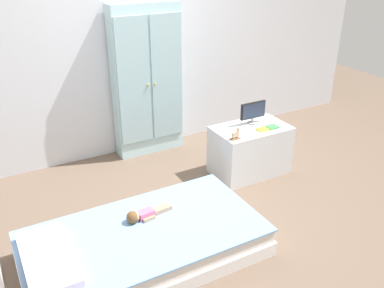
{
  "coord_description": "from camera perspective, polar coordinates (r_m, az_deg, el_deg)",
  "views": [
    {
      "loc": [
        -1.53,
        -2.64,
        2.2
      ],
      "look_at": [
        0.11,
        0.33,
        0.54
      ],
      "focal_mm": 38.65,
      "sensor_mm": 36.0,
      "label": 1
    }
  ],
  "objects": [
    {
      "name": "pillow",
      "position": [
        3.06,
        -19.29,
        -14.71
      ],
      "size": [
        0.32,
        0.69,
        0.06
      ],
      "primitive_type": "cube",
      "color": "silver",
      "rests_on": "bed"
    },
    {
      "name": "ground_plane",
      "position": [
        3.77,
        0.94,
        -9.88
      ],
      "size": [
        10.0,
        10.0,
        0.02
      ],
      "primitive_type": "cube",
      "color": "brown"
    },
    {
      "name": "rocking_horse_toy",
      "position": [
        3.93,
        6.13,
        1.44
      ],
      "size": [
        0.1,
        0.04,
        0.12
      ],
      "color": "#8E6642",
      "rests_on": "tv_stand"
    },
    {
      "name": "tv_stand",
      "position": [
        4.34,
        7.99,
        -0.82
      ],
      "size": [
        0.77,
        0.47,
        0.51
      ],
      "primitive_type": "cube",
      "color": "silver",
      "rests_on": "ground_plane"
    },
    {
      "name": "wardrobe",
      "position": [
        4.6,
        -6.22,
        8.62
      ],
      "size": [
        0.76,
        0.25,
        1.67
      ],
      "color": "silver",
      "rests_on": "ground_plane"
    },
    {
      "name": "tv_monitor",
      "position": [
        4.28,
        8.42,
        4.49
      ],
      "size": [
        0.29,
        0.1,
        0.23
      ],
      "color": "#99999E",
      "rests_on": "tv_stand"
    },
    {
      "name": "book_yellow",
      "position": [
        4.19,
        9.7,
        2.01
      ],
      "size": [
        0.11,
        0.09,
        0.01
      ],
      "primitive_type": "cube",
      "color": "gold",
      "rests_on": "tv_stand"
    },
    {
      "name": "doll",
      "position": [
        3.3,
        -7.07,
        -9.71
      ],
      "size": [
        0.39,
        0.14,
        0.1
      ],
      "color": "#D6668E",
      "rests_on": "bed"
    },
    {
      "name": "book_green",
      "position": [
        4.26,
        11.03,
        2.34
      ],
      "size": [
        0.12,
        0.1,
        0.02
      ],
      "primitive_type": "cube",
      "color": "#429E51",
      "rests_on": "tv_stand"
    },
    {
      "name": "bed",
      "position": [
        3.28,
        -6.55,
        -13.52
      ],
      "size": [
        1.8,
        0.96,
        0.24
      ],
      "color": "white",
      "rests_on": "ground_plane"
    },
    {
      "name": "back_wall",
      "position": [
        4.57,
        -9.11,
        14.99
      ],
      "size": [
        6.4,
        0.05,
        2.7
      ],
      "primitive_type": "cube",
      "color": "silver",
      "rests_on": "ground_plane"
    }
  ]
}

